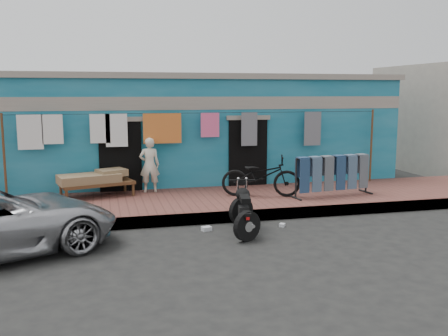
{
  "coord_description": "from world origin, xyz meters",
  "views": [
    {
      "loc": [
        -2.67,
        -8.81,
        2.85
      ],
      "look_at": [
        0.0,
        2.0,
        1.15
      ],
      "focal_mm": 40.0,
      "sensor_mm": 36.0,
      "label": 1
    }
  ],
  "objects_px": {
    "motorcycle": "(244,208)",
    "charpoy": "(97,184)",
    "jeans_rack": "(332,175)",
    "seated_person": "(149,165)",
    "bicycle": "(261,171)"
  },
  "relations": [
    {
      "from": "bicycle",
      "to": "motorcycle",
      "type": "bearing_deg",
      "value": 171.9
    },
    {
      "from": "bicycle",
      "to": "motorcycle",
      "type": "distance_m",
      "value": 2.48
    },
    {
      "from": "jeans_rack",
      "to": "bicycle",
      "type": "bearing_deg",
      "value": 168.36
    },
    {
      "from": "motorcycle",
      "to": "charpoy",
      "type": "distance_m",
      "value": 4.3
    },
    {
      "from": "charpoy",
      "to": "bicycle",
      "type": "bearing_deg",
      "value": -13.44
    },
    {
      "from": "charpoy",
      "to": "jeans_rack",
      "type": "distance_m",
      "value": 5.92
    },
    {
      "from": "motorcycle",
      "to": "jeans_rack",
      "type": "xyz_separation_m",
      "value": [
        2.85,
        1.84,
        0.27
      ]
    },
    {
      "from": "bicycle",
      "to": "charpoy",
      "type": "relative_size",
      "value": 0.96
    },
    {
      "from": "seated_person",
      "to": "charpoy",
      "type": "height_order",
      "value": "seated_person"
    },
    {
      "from": "seated_person",
      "to": "bicycle",
      "type": "relative_size",
      "value": 0.74
    },
    {
      "from": "jeans_rack",
      "to": "charpoy",
      "type": "bearing_deg",
      "value": 167.11
    },
    {
      "from": "bicycle",
      "to": "jeans_rack",
      "type": "height_order",
      "value": "bicycle"
    },
    {
      "from": "seated_person",
      "to": "motorcycle",
      "type": "distance_m",
      "value": 3.79
    },
    {
      "from": "seated_person",
      "to": "charpoy",
      "type": "relative_size",
      "value": 0.71
    },
    {
      "from": "motorcycle",
      "to": "charpoy",
      "type": "xyz_separation_m",
      "value": [
        -2.92,
        3.16,
        0.05
      ]
    }
  ]
}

